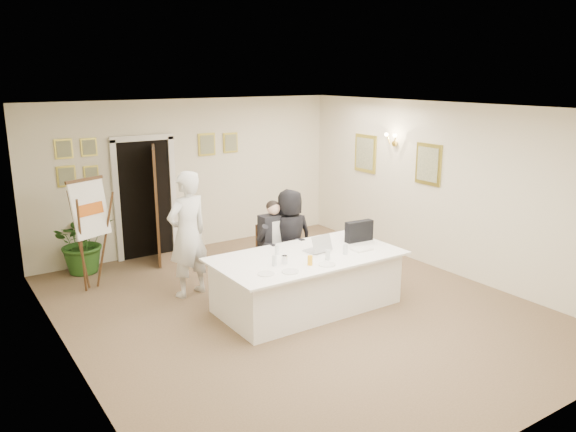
{
  "coord_description": "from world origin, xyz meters",
  "views": [
    {
      "loc": [
        -4.2,
        -6.11,
        3.23
      ],
      "look_at": [
        0.26,
        0.6,
        1.19
      ],
      "focal_mm": 35.0,
      "sensor_mm": 36.0,
      "label": 1
    }
  ],
  "objects_px": {
    "conference_table": "(307,281)",
    "steel_jug": "(285,260)",
    "potted_palm": "(84,241)",
    "laptop_bag": "(359,231)",
    "oj_glass": "(310,260)",
    "laptop": "(317,241)",
    "seated_man": "(275,243)",
    "paper_stack": "(362,249)",
    "standing_man": "(188,234)",
    "standing_woman": "(290,237)",
    "flip_chart": "(89,241)"
  },
  "relations": [
    {
      "from": "laptop",
      "to": "laptop_bag",
      "type": "relative_size",
      "value": 0.81
    },
    {
      "from": "conference_table",
      "to": "paper_stack",
      "type": "distance_m",
      "value": 0.92
    },
    {
      "from": "flip_chart",
      "to": "standing_man",
      "type": "relative_size",
      "value": 0.91
    },
    {
      "from": "seated_man",
      "to": "standing_woman",
      "type": "relative_size",
      "value": 0.9
    },
    {
      "from": "laptop",
      "to": "steel_jug",
      "type": "bearing_deg",
      "value": -170.3
    },
    {
      "from": "conference_table",
      "to": "steel_jug",
      "type": "distance_m",
      "value": 0.65
    },
    {
      "from": "seated_man",
      "to": "oj_glass",
      "type": "height_order",
      "value": "seated_man"
    },
    {
      "from": "laptop_bag",
      "to": "paper_stack",
      "type": "xyz_separation_m",
      "value": [
        -0.26,
        -0.36,
        -0.14
      ]
    },
    {
      "from": "paper_stack",
      "to": "standing_man",
      "type": "bearing_deg",
      "value": 141.16
    },
    {
      "from": "laptop_bag",
      "to": "steel_jug",
      "type": "relative_size",
      "value": 4.05
    },
    {
      "from": "standing_man",
      "to": "oj_glass",
      "type": "bearing_deg",
      "value": 105.38
    },
    {
      "from": "conference_table",
      "to": "potted_palm",
      "type": "xyz_separation_m",
      "value": [
        -2.24,
        3.24,
        0.15
      ]
    },
    {
      "from": "standing_woman",
      "to": "laptop",
      "type": "bearing_deg",
      "value": 91.87
    },
    {
      "from": "paper_stack",
      "to": "conference_table",
      "type": "bearing_deg",
      "value": 162.74
    },
    {
      "from": "laptop",
      "to": "conference_table",
      "type": "bearing_deg",
      "value": -166.9
    },
    {
      "from": "standing_man",
      "to": "potted_palm",
      "type": "relative_size",
      "value": 1.75
    },
    {
      "from": "seated_man",
      "to": "laptop_bag",
      "type": "relative_size",
      "value": 3.06
    },
    {
      "from": "flip_chart",
      "to": "laptop_bag",
      "type": "xyz_separation_m",
      "value": [
        3.42,
        -2.23,
        0.14
      ]
    },
    {
      "from": "standing_woman",
      "to": "conference_table",
      "type": "bearing_deg",
      "value": 79.39
    },
    {
      "from": "seated_man",
      "to": "standing_man",
      "type": "bearing_deg",
      "value": 152.98
    },
    {
      "from": "standing_man",
      "to": "laptop",
      "type": "xyz_separation_m",
      "value": [
        1.42,
        -1.26,
        -0.03
      ]
    },
    {
      "from": "standing_woman",
      "to": "oj_glass",
      "type": "bearing_deg",
      "value": 76.38
    },
    {
      "from": "conference_table",
      "to": "potted_palm",
      "type": "height_order",
      "value": "potted_palm"
    },
    {
      "from": "potted_palm",
      "to": "oj_glass",
      "type": "bearing_deg",
      "value": -60.7
    },
    {
      "from": "standing_man",
      "to": "steel_jug",
      "type": "xyz_separation_m",
      "value": [
        0.73,
        -1.48,
        -0.11
      ]
    },
    {
      "from": "oj_glass",
      "to": "conference_table",
      "type": "bearing_deg",
      "value": 59.73
    },
    {
      "from": "standing_man",
      "to": "laptop",
      "type": "height_order",
      "value": "standing_man"
    },
    {
      "from": "laptop_bag",
      "to": "paper_stack",
      "type": "height_order",
      "value": "laptop_bag"
    },
    {
      "from": "potted_palm",
      "to": "laptop",
      "type": "bearing_deg",
      "value": -51.98
    },
    {
      "from": "seated_man",
      "to": "laptop",
      "type": "relative_size",
      "value": 3.76
    },
    {
      "from": "conference_table",
      "to": "seated_man",
      "type": "height_order",
      "value": "seated_man"
    },
    {
      "from": "standing_woman",
      "to": "laptop_bag",
      "type": "relative_size",
      "value": 3.39
    },
    {
      "from": "standing_man",
      "to": "potted_palm",
      "type": "bearing_deg",
      "value": -75.48
    },
    {
      "from": "laptop_bag",
      "to": "oj_glass",
      "type": "relative_size",
      "value": 3.43
    },
    {
      "from": "seated_man",
      "to": "steel_jug",
      "type": "distance_m",
      "value": 1.28
    },
    {
      "from": "conference_table",
      "to": "standing_man",
      "type": "relative_size",
      "value": 1.4
    },
    {
      "from": "standing_man",
      "to": "steel_jug",
      "type": "distance_m",
      "value": 1.65
    },
    {
      "from": "laptop_bag",
      "to": "oj_glass",
      "type": "distance_m",
      "value": 1.35
    },
    {
      "from": "standing_man",
      "to": "laptop_bag",
      "type": "bearing_deg",
      "value": 136.82
    },
    {
      "from": "conference_table",
      "to": "seated_man",
      "type": "xyz_separation_m",
      "value": [
        0.1,
        1.01,
        0.29
      ]
    },
    {
      "from": "flip_chart",
      "to": "potted_palm",
      "type": "height_order",
      "value": "flip_chart"
    },
    {
      "from": "laptop_bag",
      "to": "standing_woman",
      "type": "bearing_deg",
      "value": 134.73
    },
    {
      "from": "standing_man",
      "to": "steel_jug",
      "type": "relative_size",
      "value": 17.17
    },
    {
      "from": "laptop",
      "to": "paper_stack",
      "type": "xyz_separation_m",
      "value": [
        0.56,
        -0.33,
        -0.13
      ]
    },
    {
      "from": "potted_palm",
      "to": "oj_glass",
      "type": "height_order",
      "value": "potted_palm"
    },
    {
      "from": "seated_man",
      "to": "laptop",
      "type": "height_order",
      "value": "seated_man"
    },
    {
      "from": "seated_man",
      "to": "potted_palm",
      "type": "xyz_separation_m",
      "value": [
        -2.34,
        2.23,
        -0.14
      ]
    },
    {
      "from": "laptop",
      "to": "oj_glass",
      "type": "distance_m",
      "value": 0.64
    },
    {
      "from": "seated_man",
      "to": "flip_chart",
      "type": "xyz_separation_m",
      "value": [
        -2.48,
        1.34,
        0.11
      ]
    },
    {
      "from": "standing_woman",
      "to": "paper_stack",
      "type": "distance_m",
      "value": 1.27
    }
  ]
}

